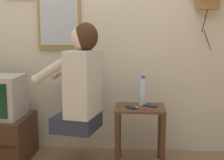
% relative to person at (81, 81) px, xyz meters
% --- Properties ---
extents(wall_back, '(6.80, 0.05, 2.55)m').
position_rel_person_xyz_m(wall_back, '(0.02, 0.44, 0.50)').
color(wall_back, beige).
rests_on(wall_back, ground_plane).
extents(side_table, '(0.44, 0.36, 0.54)m').
position_rel_person_xyz_m(side_table, '(0.52, 0.05, -0.37)').
color(side_table, '#51331E').
rests_on(side_table, ground_plane).
extents(person, '(0.59, 0.51, 0.95)m').
position_rel_person_xyz_m(person, '(0.00, 0.00, 0.00)').
color(person, '#2D3347').
rests_on(person, ground_plane).
extents(wall_mirror, '(0.42, 0.03, 0.77)m').
position_rel_person_xyz_m(wall_mirror, '(-0.28, 0.40, 0.65)').
color(wall_mirror, olive).
extents(cell_phone_held, '(0.11, 0.14, 0.01)m').
position_rel_person_xyz_m(cell_phone_held, '(0.44, 0.01, -0.23)').
color(cell_phone_held, black).
rests_on(cell_phone_held, side_table).
extents(cell_phone_spare, '(0.13, 0.13, 0.01)m').
position_rel_person_xyz_m(cell_phone_spare, '(0.61, 0.07, -0.23)').
color(cell_phone_spare, navy).
rests_on(cell_phone_spare, side_table).
extents(water_bottle, '(0.07, 0.07, 0.27)m').
position_rel_person_xyz_m(water_bottle, '(0.54, 0.14, -0.11)').
color(water_bottle, silver).
rests_on(water_bottle, side_table).
extents(toothbrush, '(0.15, 0.07, 0.02)m').
position_rel_person_xyz_m(toothbrush, '(0.54, -0.04, -0.23)').
color(toothbrush, '#D83F4C').
rests_on(toothbrush, side_table).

